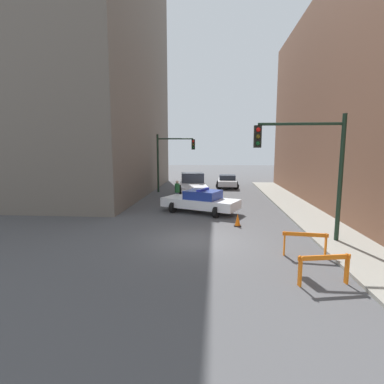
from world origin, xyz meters
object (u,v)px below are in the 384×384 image
parked_car_near (227,181)px  barrier_mid (305,240)px  police_car (201,201)px  traffic_cone (238,220)px  white_truck (193,186)px  barrier_front (324,265)px  traffic_light_far (170,155)px  traffic_light_near (312,159)px  pedestrian_crossing (177,192)px

parked_car_near → barrier_mid: (2.08, -19.60, -0.06)m
police_car → traffic_cone: police_car is taller
white_truck → barrier_front: white_truck is taller
traffic_light_far → barrier_front: 19.82m
traffic_light_near → police_car: bearing=130.9°
traffic_light_far → barrier_mid: (7.39, -15.89, -2.78)m
traffic_light_far → parked_car_near: size_ratio=1.20×
pedestrian_crossing → traffic_cone: 7.26m
police_car → pedestrian_crossing: pedestrian_crossing is taller
traffic_light_near → barrier_front: bearing=-100.7°
traffic_light_near → barrier_mid: (-0.64, -1.76, -2.91)m
parked_car_near → traffic_light_near: bearing=-79.6°
barrier_front → barrier_mid: size_ratio=0.99×
police_car → white_truck: bearing=32.8°
barrier_mid → traffic_cone: (-2.14, 4.18, -0.30)m
pedestrian_crossing → barrier_mid: (6.02, -10.30, -0.24)m
pedestrian_crossing → traffic_cone: size_ratio=2.53×
traffic_light_near → pedestrian_crossing: traffic_light_near is taller
pedestrian_crossing → traffic_cone: bearing=74.5°
white_truck → traffic_cone: 9.90m
barrier_front → traffic_cone: 6.84m
traffic_light_far → police_car: (3.21, -8.57, -2.67)m
barrier_mid → white_truck: bearing=110.7°
pedestrian_crossing → barrier_front: 13.95m
traffic_light_far → white_truck: bearing=-45.4°
police_car → traffic_cone: bearing=-122.9°
parked_car_near → pedestrian_crossing: size_ratio=2.62×
barrier_front → traffic_cone: barrier_front is taller
pedestrian_crossing → traffic_cone: pedestrian_crossing is taller
traffic_light_near → barrier_front: traffic_light_near is taller
white_truck → pedestrian_crossing: 3.42m
police_car → barrier_mid: police_car is taller
white_truck → barrier_front: 16.72m
traffic_light_near → pedestrian_crossing: (-6.67, 8.54, -2.67)m
white_truck → barrier_mid: (5.14, -13.60, -0.29)m
traffic_light_far → parked_car_near: traffic_light_far is taller
parked_car_near → traffic_cone: (-0.06, -15.42, -0.36)m
police_car → barrier_mid: size_ratio=3.16×
pedestrian_crossing → barrier_front: bearing=67.0°
pedestrian_crossing → parked_car_near: bearing=-160.9°
traffic_light_near → parked_car_near: bearing=98.7°
white_truck → traffic_cone: (3.00, -9.42, -0.59)m
barrier_front → white_truck: bearing=107.4°
traffic_light_far → pedestrian_crossing: size_ratio=3.13×
traffic_light_far → pedestrian_crossing: 6.29m
white_truck → parked_car_near: bearing=55.5°
traffic_light_near → barrier_front: size_ratio=3.29×
police_car → pedestrian_crossing: (-1.85, 2.98, 0.14)m
traffic_cone → traffic_light_far: bearing=114.2°
parked_car_near → pedestrian_crossing: (-3.94, -9.30, 0.19)m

